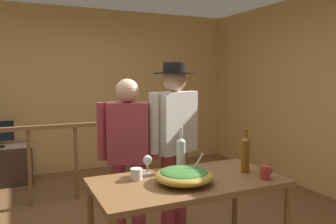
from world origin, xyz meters
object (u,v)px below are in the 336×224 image
object	(u,v)px
wine_bottle_amber	(245,154)
wine_bottle_clear	(181,153)
wine_glass	(147,161)
mug_red	(265,172)
person_standing_right	(174,133)
salad_bowl	(184,175)
mug_white	(137,174)
serving_table	(188,190)
stair_railing	(71,150)
person_standing_left	(128,149)

from	to	relation	value
wine_bottle_amber	wine_bottle_clear	size ratio (longest dim) A/B	0.98
wine_glass	mug_red	world-z (taller)	wine_glass
wine_bottle_clear	person_standing_right	world-z (taller)	person_standing_right
salad_bowl	mug_white	xyz separation A→B (m)	(-0.28, 0.21, -0.02)
serving_table	mug_red	xyz separation A→B (m)	(0.53, -0.23, 0.13)
stair_railing	mug_white	distance (m)	1.92
wine_bottle_clear	mug_red	size ratio (longest dim) A/B	3.17
mug_red	salad_bowl	bearing A→B (deg)	164.41
salad_bowl	wine_glass	xyz separation A→B (m)	(-0.16, 0.31, 0.05)
wine_glass	wine_bottle_clear	xyz separation A→B (m)	(0.27, -0.03, 0.04)
wine_bottle_clear	person_standing_right	xyz separation A→B (m)	(0.19, 0.51, 0.07)
serving_table	mug_white	world-z (taller)	mug_white
salad_bowl	wine_bottle_amber	bearing A→B (deg)	3.66
serving_table	mug_white	bearing A→B (deg)	156.19
stair_railing	mug_white	size ratio (longest dim) A/B	26.64
salad_bowl	mug_white	world-z (taller)	salad_bowl
wine_bottle_clear	person_standing_left	size ratio (longest dim) A/B	0.24
salad_bowl	mug_red	size ratio (longest dim) A/B	3.74
person_standing_left	mug_red	bearing A→B (deg)	149.52
person_standing_right	wine_bottle_amber	bearing A→B (deg)	88.52
wine_bottle_amber	wine_bottle_clear	xyz separation A→B (m)	(-0.45, 0.24, -0.00)
wine_glass	mug_red	size ratio (longest dim) A/B	1.35
salad_bowl	wine_glass	world-z (taller)	salad_bowl
stair_railing	serving_table	bearing A→B (deg)	-75.16
stair_railing	person_standing_left	world-z (taller)	person_standing_left
mug_red	person_standing_left	size ratio (longest dim) A/B	0.07
mug_red	person_standing_left	distance (m)	1.22
salad_bowl	wine_bottle_clear	distance (m)	0.31
salad_bowl	serving_table	bearing A→B (deg)	40.74
mug_white	salad_bowl	bearing A→B (deg)	-37.21
salad_bowl	person_standing_right	xyz separation A→B (m)	(0.30, 0.79, 0.16)
stair_railing	person_standing_left	distance (m)	1.39
wine_bottle_clear	salad_bowl	bearing A→B (deg)	-112.71
wine_bottle_clear	mug_white	distance (m)	0.42
serving_table	mug_red	world-z (taller)	mug_red
wine_bottle_amber	person_standing_right	size ratio (longest dim) A/B	0.21
wine_bottle_clear	mug_red	bearing A→B (deg)	-42.74
serving_table	wine_glass	xyz separation A→B (m)	(-0.23, 0.25, 0.19)
salad_bowl	person_standing_left	bearing A→B (deg)	101.75
wine_bottle_clear	serving_table	bearing A→B (deg)	-102.18
salad_bowl	person_standing_left	size ratio (longest dim) A/B	0.28
wine_glass	wine_bottle_amber	xyz separation A→B (m)	(0.72, -0.27, 0.04)
stair_railing	wine_glass	size ratio (longest dim) A/B	21.65
wine_bottle_amber	mug_red	size ratio (longest dim) A/B	3.11
wine_bottle_amber	wine_bottle_clear	distance (m)	0.51
wine_glass	mug_white	size ratio (longest dim) A/B	1.23
wine_bottle_amber	wine_bottle_clear	bearing A→B (deg)	151.89
wine_bottle_amber	mug_white	bearing A→B (deg)	168.16
salad_bowl	wine_bottle_clear	bearing A→B (deg)	67.29
mug_red	mug_white	size ratio (longest dim) A/B	0.91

